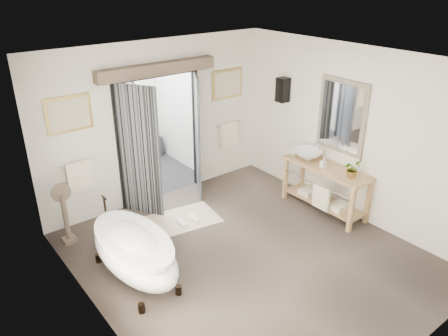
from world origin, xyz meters
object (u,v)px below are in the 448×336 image
at_px(vanity, 325,185).
at_px(rug, 182,219).
at_px(clawfoot_tub, 134,251).
at_px(basin, 308,155).

bearing_deg(vanity, rug, 149.55).
bearing_deg(clawfoot_tub, basin, 0.85).
relative_size(vanity, rug, 1.33).
distance_m(vanity, basin, 0.61).
bearing_deg(clawfoot_tub, vanity, -6.15).
xyz_separation_m(vanity, basin, (-0.01, 0.43, 0.43)).
bearing_deg(clawfoot_tub, rug, 33.47).
distance_m(vanity, rug, 2.56).
distance_m(clawfoot_tub, vanity, 3.53).
height_order(rug, basin, basin).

